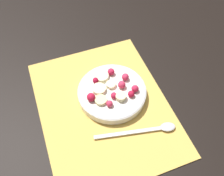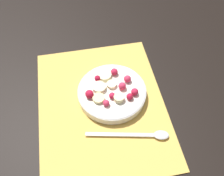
{
  "view_description": "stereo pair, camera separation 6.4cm",
  "coord_description": "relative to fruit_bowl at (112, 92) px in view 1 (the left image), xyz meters",
  "views": [
    {
      "loc": [
        0.33,
        -0.1,
        0.56
      ],
      "look_at": [
        -0.02,
        0.03,
        0.04
      ],
      "focal_mm": 40.0,
      "sensor_mm": 36.0,
      "label": 1
    },
    {
      "loc": [
        0.35,
        -0.04,
        0.56
      ],
      "look_at": [
        -0.02,
        0.03,
        0.04
      ],
      "focal_mm": 40.0,
      "sensor_mm": 36.0,
      "label": 2
    }
  ],
  "objects": [
    {
      "name": "placemat",
      "position": [
        0.02,
        -0.03,
        -0.02
      ],
      "size": [
        0.42,
        0.33,
        0.01
      ],
      "color": "#E0B251",
      "rests_on": "ground_plane"
    },
    {
      "name": "fruit_bowl",
      "position": [
        0.0,
        0.0,
        0.0
      ],
      "size": [
        0.18,
        0.18,
        0.05
      ],
      "color": "white",
      "rests_on": "placemat"
    },
    {
      "name": "ground_plane",
      "position": [
        0.02,
        -0.03,
        -0.02
      ],
      "size": [
        3.0,
        3.0,
        0.0
      ],
      "primitive_type": "plane",
      "color": "black"
    },
    {
      "name": "spoon",
      "position": [
        0.13,
        0.05,
        -0.01
      ],
      "size": [
        0.06,
        0.2,
        0.01
      ],
      "rotation": [
        0.0,
        0.0,
        7.65
      ],
      "color": "silver",
      "rests_on": "placemat"
    }
  ]
}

